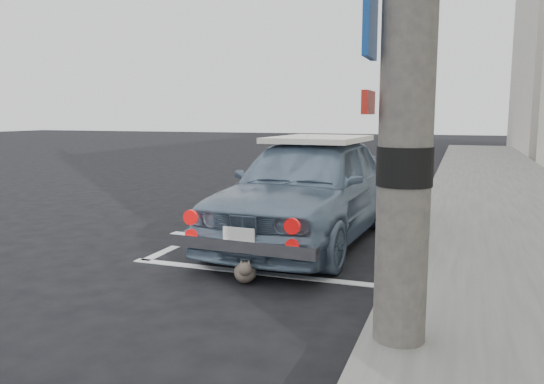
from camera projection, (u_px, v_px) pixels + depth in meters
The scene contains 7 objects.
ground at pixel (236, 257), 6.09m from camera, with size 80.00×80.00×0.00m, color black.
sidewalk at pixel (524, 235), 6.88m from camera, with size 2.80×40.00×0.15m, color #60615C.
pline_rear at pixel (261, 273), 5.46m from camera, with size 3.00×0.12×0.01m, color silver.
pline_front at pixel (371, 187), 11.98m from camera, with size 3.00×0.12×0.01m, color silver.
pline_side at pixel (258, 209), 9.18m from camera, with size 0.12×7.00×0.01m, color silver.
retro_coupe at pixel (309, 187), 6.82m from camera, with size 1.86×4.13×1.38m.
cat at pixel (245, 270), 5.16m from camera, with size 0.33×0.47×0.26m.
Camera 1 is at (2.38, -5.43, 1.62)m, focal length 35.00 mm.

